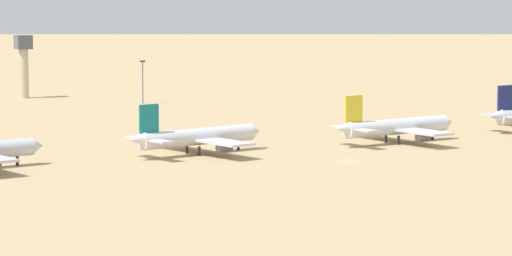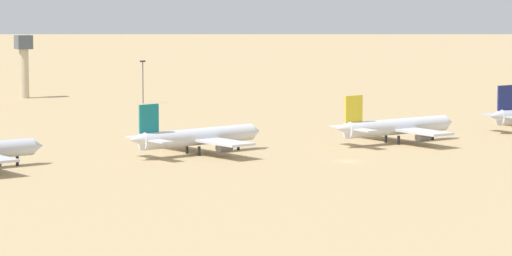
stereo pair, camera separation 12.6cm
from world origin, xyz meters
name	(u,v)px [view 1 (the left image)]	position (x,y,z in m)	size (l,w,h in m)	color
ground	(348,161)	(0.00, 0.00, 0.00)	(4000.00, 4000.00, 0.00)	tan
parked_jet_teal_3	(197,137)	(-24.55, 25.89, 4.05)	(37.20, 31.82, 12.35)	silver
parked_jet_yellow_4	(396,127)	(27.43, 21.88, 4.08)	(37.73, 31.99, 12.46)	silver
control_tower	(24,60)	(-14.26, 186.31, 13.00)	(5.20, 5.20, 21.54)	#C6B793
light_pole_mid	(143,78)	(14.04, 149.25, 8.21)	(1.80, 0.50, 14.05)	#59595E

